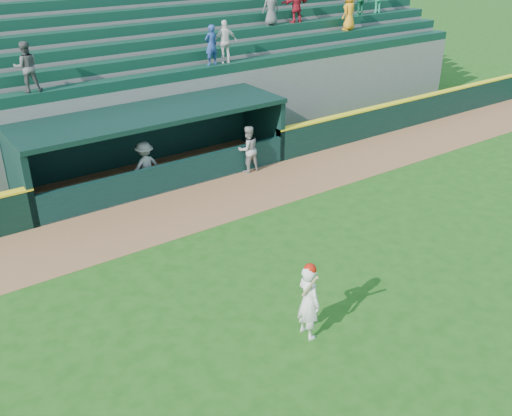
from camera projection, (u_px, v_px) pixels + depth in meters
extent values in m
plane|color=#1E4D13|center=(292.00, 276.00, 14.66)|extent=(120.00, 120.00, 0.00)
cube|color=brown|center=(197.00, 207.00, 18.24)|extent=(40.00, 3.00, 0.01)
cube|color=black|center=(416.00, 111.00, 25.49)|extent=(15.50, 0.30, 1.20)
cube|color=yellow|center=(418.00, 98.00, 25.21)|extent=(15.50, 0.32, 0.06)
imported|color=#9B9A96|center=(248.00, 149.00, 20.49)|extent=(0.88, 0.71, 1.71)
imported|color=#9C9D97|center=(145.00, 166.00, 19.07)|extent=(1.17, 0.78, 1.70)
cube|color=slate|center=(158.00, 178.00, 20.29)|extent=(9.00, 2.60, 0.04)
cube|color=black|center=(18.00, 178.00, 17.41)|extent=(0.20, 2.60, 2.30)
cube|color=black|center=(263.00, 124.00, 22.15)|extent=(0.20, 2.60, 2.30)
cube|color=black|center=(139.00, 137.00, 20.73)|extent=(9.40, 0.20, 2.30)
cube|color=black|center=(152.00, 113.00, 19.23)|extent=(9.40, 2.80, 0.16)
cube|color=black|center=(173.00, 176.00, 19.18)|extent=(9.00, 0.16, 1.00)
cube|color=brown|center=(147.00, 165.00, 20.77)|extent=(8.40, 0.45, 0.10)
cube|color=slate|center=(132.00, 126.00, 20.98)|extent=(34.00, 0.85, 2.91)
cube|color=#0F3828|center=(129.00, 82.00, 20.16)|extent=(34.00, 0.60, 0.36)
cube|color=slate|center=(122.00, 114.00, 21.50)|extent=(34.00, 0.85, 3.36)
cube|color=#0F3828|center=(118.00, 65.00, 20.58)|extent=(34.00, 0.60, 0.36)
cube|color=slate|center=(113.00, 103.00, 22.02)|extent=(34.00, 0.85, 3.81)
cube|color=#0F3828|center=(108.00, 49.00, 21.00)|extent=(34.00, 0.60, 0.36)
cube|color=slate|center=(104.00, 93.00, 22.54)|extent=(34.00, 0.85, 4.26)
cube|color=#0F3828|center=(98.00, 33.00, 21.43)|extent=(34.00, 0.60, 0.36)
cube|color=slate|center=(95.00, 83.00, 23.07)|extent=(34.00, 0.85, 4.71)
cube|color=#0F3828|center=(88.00, 18.00, 21.85)|extent=(34.00, 0.60, 0.36)
cube|color=slate|center=(87.00, 73.00, 23.59)|extent=(34.00, 0.85, 5.16)
cube|color=#0F3828|center=(79.00, 3.00, 22.27)|extent=(34.00, 0.60, 0.36)
cube|color=slate|center=(79.00, 64.00, 24.11)|extent=(34.00, 0.85, 5.61)
cube|color=slate|center=(75.00, 62.00, 24.53)|extent=(34.50, 0.30, 5.61)
imported|color=orange|center=(349.00, 12.00, 25.97)|extent=(0.90, 0.70, 1.63)
imported|color=silver|center=(225.00, 42.00, 21.83)|extent=(1.00, 0.58, 1.60)
imported|color=#B11B2B|center=(296.00, 4.00, 25.16)|extent=(1.46, 0.48, 1.57)
imported|color=navy|center=(211.00, 45.00, 21.53)|extent=(0.57, 0.40, 1.49)
imported|color=#515151|center=(26.00, 67.00, 18.00)|extent=(0.86, 0.72, 1.59)
imported|color=#515151|center=(271.00, 7.00, 24.46)|extent=(0.83, 0.64, 1.50)
imported|color=white|center=(309.00, 302.00, 12.18)|extent=(0.45, 0.66, 1.76)
sphere|color=#B01A09|center=(310.00, 270.00, 11.82)|extent=(0.27, 0.27, 0.27)
cylinder|color=tan|center=(310.00, 287.00, 11.67)|extent=(0.14, 0.53, 0.76)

